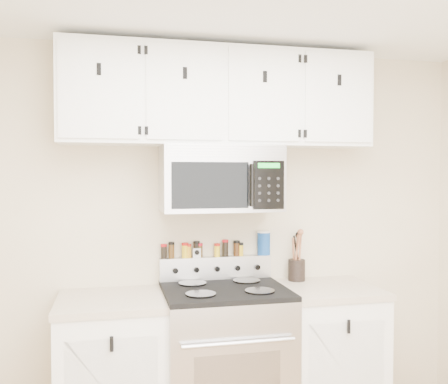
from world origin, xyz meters
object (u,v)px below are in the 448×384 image
(salt_canister, at_px, (264,243))
(microwave, at_px, (221,178))
(range, at_px, (225,361))
(utensil_crock, at_px, (297,268))

(salt_canister, bearing_deg, microwave, -155.39)
(range, bearing_deg, salt_canister, 39.70)
(salt_canister, bearing_deg, range, -140.30)
(range, height_order, salt_canister, salt_canister)
(range, bearing_deg, microwave, 89.77)
(microwave, xyz_separation_m, utensil_crock, (0.56, 0.11, -0.62))
(range, relative_size, microwave, 1.45)
(utensil_crock, bearing_deg, microwave, -169.38)
(range, height_order, utensil_crock, utensil_crock)
(utensil_crock, distance_m, salt_canister, 0.29)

